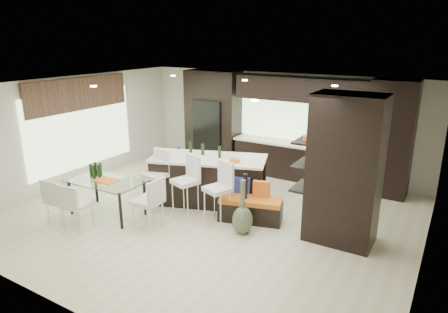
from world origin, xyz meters
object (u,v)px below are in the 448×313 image
Objects in this scene: dining_table at (107,198)px; chair_end at (148,205)px; bench at (251,209)px; chair_near at (78,208)px; chair_far at (61,202)px; stool_mid at (185,192)px; stool_left at (156,185)px; stool_right at (218,200)px; floor_vase at (243,207)px; kitchen_island at (209,180)px.

chair_end is (1.11, 0.00, 0.09)m from dining_table.
chair_near is at bearing -159.01° from bench.
chair_far is at bearing 173.85° from chair_near.
stool_mid reaches higher than chair_end.
stool_right is (1.56, 0.00, -0.01)m from stool_left.
chair_end is (0.44, -0.78, -0.06)m from stool_left.
stool_right is (0.78, 0.00, -0.01)m from stool_mid.
dining_table is 0.76m from chair_near.
chair_near is (-0.67, -1.54, -0.08)m from stool_left.
chair_near is (-2.71, -2.03, 0.20)m from bench.
stool_right is 3.12m from chair_far.
chair_far is at bearing -120.06° from stool_left.
floor_vase reaches higher than stool_mid.
floor_vase reaches higher than chair_near.
kitchen_island is 1.68m from floor_vase.
bench is 2.05m from chair_end.
stool_left reaches higher than dining_table.
bench is 0.66m from floor_vase.
stool_left is 1.04m from dining_table.
chair_end is at bearing 20.96° from chair_far.
dining_table is at bearing 83.91° from chair_near.
stool_mid reaches higher than stool_right.
stool_mid is 0.78m from stool_right.
bench is 1.44× the size of chair_near.
bench is (1.26, -0.39, -0.28)m from kitchen_island.
floor_vase is at bearing 4.73° from stool_left.
chair_end is at bearing -1.95° from dining_table.
stool_left is at bearing -160.67° from stool_mid.
stool_mid is at bearing 34.18° from chair_far.
stool_mid is (0.78, 0.00, -0.00)m from stool_left.
chair_near reaches higher than dining_table.
dining_table is (-2.71, -1.27, 0.13)m from bench.
chair_end reaches higher than chair_far.
stool_left reaches higher than bench.
stool_left is 1.20× the size of chair_far.
chair_near is at bearing -91.95° from dining_table.
stool_left is at bearing 47.49° from dining_table.
floor_vase reaches higher than dining_table.
stool_mid is at bearing -24.88° from chair_end.
bench is 1.35× the size of chair_end.
floor_vase is at bearing 12.98° from stool_right.
kitchen_island is at bearing -13.17° from chair_end.
dining_table is at bearing -170.68° from bench.
chair_far is at bearing -156.29° from floor_vase.
floor_vase is 1.23× the size of chair_far.
stool_right reaches higher than chair_far.
stool_left is 2.17m from floor_vase.
chair_end is (1.60, 0.76, 0.03)m from chair_far.
chair_end reaches higher than dining_table.
floor_vase is 3.63m from chair_far.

